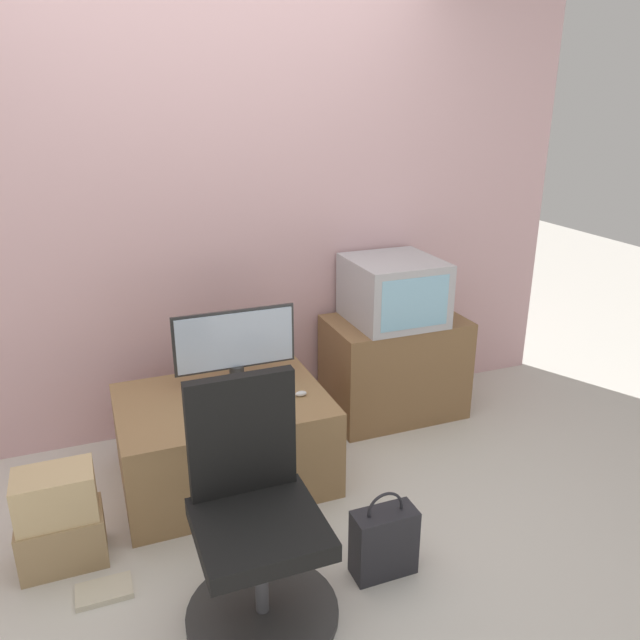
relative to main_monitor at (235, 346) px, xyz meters
name	(u,v)px	position (x,y,z in m)	size (l,w,h in m)	color
ground_plane	(294,560)	(0.02, -0.82, -0.67)	(12.00, 12.00, 0.00)	beige
wall_back	(210,203)	(0.02, 0.51, 0.63)	(4.40, 0.05, 2.60)	beige
desk	(224,439)	(-0.11, -0.13, -0.44)	(1.01, 0.74, 0.46)	#937047
side_stand	(394,367)	(1.01, 0.20, -0.36)	(0.80, 0.50, 0.60)	olive
main_monitor	(235,346)	(0.00, 0.00, 0.00)	(0.62, 0.20, 0.40)	#2D2D2D
keyboard	(247,401)	(-0.01, -0.22, -0.20)	(0.37, 0.13, 0.01)	white
mouse	(301,394)	(0.26, -0.24, -0.20)	(0.06, 0.03, 0.03)	silver
crt_tv	(393,290)	(0.99, 0.20, 0.12)	(0.50, 0.52, 0.37)	#B7B7BC
office_chair	(255,528)	(-0.19, -1.00, -0.31)	(0.57, 0.57, 0.91)	#333333
cardboard_box_lower	(63,538)	(-0.88, -0.47, -0.55)	(0.34, 0.23, 0.23)	#A3845B
cardboard_box_upper	(55,495)	(-0.88, -0.47, -0.34)	(0.31, 0.21, 0.20)	#D1B27F
handbag	(384,541)	(0.34, -1.01, -0.52)	(0.26, 0.12, 0.38)	#232328
book	(104,591)	(-0.74, -0.72, -0.65)	(0.21, 0.13, 0.02)	beige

